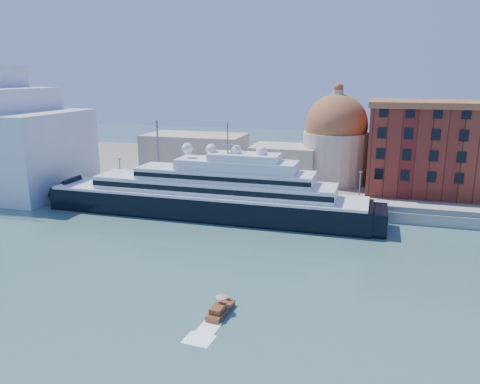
% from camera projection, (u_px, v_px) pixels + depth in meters
% --- Properties ---
extents(ground, '(400.00, 400.00, 0.00)m').
position_uv_depth(ground, '(181.00, 253.00, 85.09)').
color(ground, '#396362').
rests_on(ground, ground).
extents(quay, '(180.00, 10.00, 2.50)m').
position_uv_depth(quay, '(235.00, 200.00, 116.43)').
color(quay, gray).
rests_on(quay, ground).
extents(land, '(260.00, 72.00, 2.00)m').
position_uv_depth(land, '(271.00, 169.00, 154.66)').
color(land, slate).
rests_on(land, ground).
extents(quay_fence, '(180.00, 0.10, 1.20)m').
position_uv_depth(quay_fence, '(229.00, 197.00, 111.79)').
color(quay_fence, slate).
rests_on(quay_fence, quay).
extents(superyacht, '(83.90, 11.63, 25.08)m').
position_uv_depth(superyacht, '(195.00, 197.00, 107.14)').
color(superyacht, black).
rests_on(superyacht, ground).
extents(service_barge, '(12.05, 6.72, 2.57)m').
position_uv_depth(service_barge, '(30.00, 200.00, 118.50)').
color(service_barge, white).
rests_on(service_barge, ground).
extents(water_taxi, '(2.42, 6.01, 2.79)m').
position_uv_depth(water_taxi, '(220.00, 310.00, 63.17)').
color(water_taxi, brown).
rests_on(water_taxi, ground).
extents(warehouse, '(43.00, 19.00, 23.25)m').
position_uv_depth(warehouse, '(456.00, 148.00, 115.99)').
color(warehouse, maroon).
rests_on(warehouse, land).
extents(church, '(66.00, 18.00, 25.50)m').
position_uv_depth(church, '(280.00, 148.00, 134.41)').
color(church, beige).
rests_on(church, land).
extents(lamp_posts, '(120.80, 2.40, 18.00)m').
position_uv_depth(lamp_posts, '(184.00, 164.00, 116.17)').
color(lamp_posts, slate).
rests_on(lamp_posts, quay).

